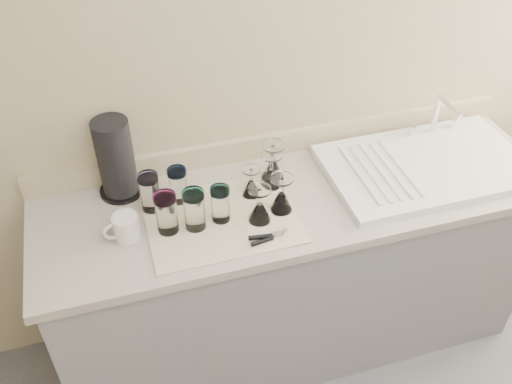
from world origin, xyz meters
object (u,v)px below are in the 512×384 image
object	(u,v)px
goblet_front_left	(260,209)
can_opener	(268,237)
goblet_extra	(273,167)
goblet_back_left	(251,186)
white_mug	(125,227)
sink_unit	(426,165)
paper_towel_roll	(116,159)
tumbler_magenta	(166,213)
tumbler_cyan	(178,185)
goblet_front_right	(281,199)
tumbler_lavender	(220,204)
tumbler_teal	(150,192)
goblet_back_right	(271,175)
tumbler_blue	(194,210)

from	to	relation	value
goblet_front_left	can_opener	world-z (taller)	goblet_front_left
goblet_front_left	goblet_extra	bearing A→B (deg)	61.07
goblet_back_left	white_mug	distance (m)	0.50
can_opener	goblet_extra	bearing A→B (deg)	69.45
sink_unit	goblet_back_left	xyz separation A→B (m)	(-0.74, 0.04, 0.03)
paper_towel_roll	tumbler_magenta	bearing A→B (deg)	-63.79
tumbler_cyan	paper_towel_roll	xyz separation A→B (m)	(-0.21, 0.13, 0.08)
tumbler_magenta	goblet_front_right	world-z (taller)	tumbler_magenta
tumbler_lavender	can_opener	xyz separation A→B (m)	(0.13, -0.15, -0.06)
sink_unit	tumbler_cyan	size ratio (longest dim) A/B	5.64
tumbler_lavender	goblet_front_right	distance (m)	0.23
can_opener	white_mug	bearing A→B (deg)	161.02
goblet_front_right	paper_towel_roll	size ratio (longest dim) A/B	0.47
goblet_extra	tumbler_magenta	bearing A→B (deg)	-158.82
goblet_extra	tumbler_teal	bearing A→B (deg)	-175.20
goblet_back_right	can_opener	xyz separation A→B (m)	(-0.10, -0.29, -0.04)
goblet_front_right	can_opener	world-z (taller)	goblet_front_right
white_mug	paper_towel_roll	size ratio (longest dim) A/B	0.43
goblet_back_right	paper_towel_roll	bearing A→B (deg)	166.24
tumbler_teal	tumbler_magenta	distance (m)	0.14
goblet_back_right	goblet_extra	bearing A→B (deg)	65.08
goblet_front_right	goblet_back_right	bearing A→B (deg)	86.28
goblet_back_right	goblet_front_right	size ratio (longest dim) A/B	0.98
tumbler_cyan	tumbler_blue	size ratio (longest dim) A/B	0.91
goblet_back_left	can_opener	bearing A→B (deg)	-92.67
tumbler_magenta	goblet_extra	distance (m)	0.49
paper_towel_roll	tumbler_blue	bearing A→B (deg)	-50.77
white_mug	paper_towel_roll	world-z (taller)	paper_towel_roll
tumbler_lavender	paper_towel_roll	world-z (taller)	paper_towel_roll
tumbler_blue	goblet_extra	world-z (taller)	goblet_extra
tumbler_blue	paper_towel_roll	xyz separation A→B (m)	(-0.23, 0.29, 0.07)
goblet_back_left	can_opener	size ratio (longest dim) A/B	0.90
goblet_front_right	paper_towel_roll	xyz separation A→B (m)	(-0.56, 0.29, 0.10)
goblet_back_right	sink_unit	bearing A→B (deg)	-6.90
goblet_extra	tumbler_blue	bearing A→B (deg)	-152.29
tumbler_magenta	paper_towel_roll	xyz separation A→B (m)	(-0.14, 0.28, 0.07)
tumbler_teal	goblet_front_left	distance (m)	0.41
tumbler_cyan	goblet_extra	bearing A→B (deg)	3.73
tumbler_cyan	goblet_front_right	size ratio (longest dim) A/B	0.96
tumbler_teal	goblet_extra	xyz separation A→B (m)	(0.49, 0.04, -0.02)
tumbler_teal	goblet_extra	size ratio (longest dim) A/B	0.95
tumbler_cyan	can_opener	xyz separation A→B (m)	(0.26, -0.30, -0.07)
goblet_front_left	goblet_front_right	world-z (taller)	goblet_front_right
sink_unit	tumbler_teal	bearing A→B (deg)	176.11
tumbler_teal	goblet_front_right	bearing A→B (deg)	-17.59
sink_unit	goblet_front_right	size ratio (longest dim) A/B	5.40
goblet_back_left	tumbler_magenta	bearing A→B (deg)	-163.30
tumbler_magenta	tumbler_blue	size ratio (longest dim) A/B	1.01
tumbler_magenta	goblet_extra	world-z (taller)	goblet_extra
tumbler_teal	can_opener	world-z (taller)	tumbler_teal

